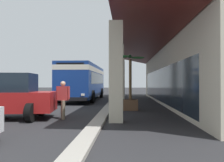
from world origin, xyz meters
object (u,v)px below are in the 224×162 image
(transit_bus, at_px, (84,80))
(parked_sedan_blue, at_px, (23,90))
(pedestrian, at_px, (63,98))
(potted_palm, at_px, (130,97))

(transit_bus, bearing_deg, parked_sedan_blue, -125.05)
(transit_bus, bearing_deg, pedestrian, 5.42)
(pedestrian, distance_m, potted_palm, 4.65)
(parked_sedan_blue, bearing_deg, transit_bus, 54.95)
(transit_bus, height_order, pedestrian, transit_bus)
(transit_bus, relative_size, pedestrian, 6.87)
(potted_palm, bearing_deg, pedestrian, -39.77)
(pedestrian, bearing_deg, transit_bus, -174.58)
(transit_bus, xyz_separation_m, pedestrian, (11.60, 1.10, -0.94))
(transit_bus, relative_size, potted_palm, 3.49)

